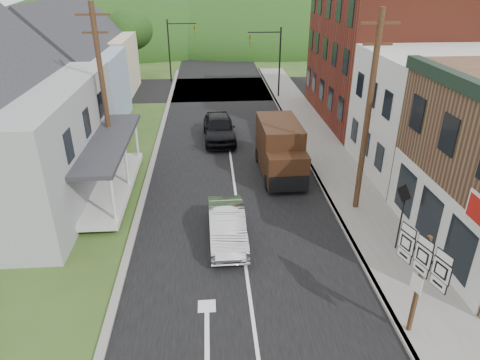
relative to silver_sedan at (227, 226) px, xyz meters
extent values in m
plane|color=#2D4719|center=(0.61, -1.34, -0.70)|extent=(120.00, 120.00, 0.00)
cube|color=black|center=(0.61, 8.66, -0.70)|extent=(9.00, 90.00, 0.02)
cube|color=black|center=(0.61, 25.66, -0.70)|extent=(60.00, 9.00, 0.02)
cube|color=slate|center=(6.51, 6.66, -0.63)|extent=(2.80, 55.00, 0.15)
cube|color=slate|center=(5.16, 6.66, -0.63)|extent=(0.20, 55.00, 0.15)
cube|color=slate|center=(-4.04, 6.66, -0.64)|extent=(0.30, 55.00, 0.12)
cube|color=silver|center=(11.91, 6.16, 2.55)|extent=(8.00, 7.00, 6.50)
cube|color=maroon|center=(11.91, 15.66, 4.30)|extent=(8.00, 12.00, 10.00)
cube|color=#92A8C8|center=(-10.39, 15.66, 1.80)|extent=(7.00, 8.00, 5.00)
cube|color=beige|center=(-10.89, 24.66, 1.80)|extent=(7.00, 8.00, 5.00)
cylinder|color=#472D19|center=(6.21, 2.16, 3.80)|extent=(0.26, 0.26, 9.00)
cube|color=#472D19|center=(6.21, 2.16, 7.70)|extent=(1.60, 0.10, 0.10)
cube|color=#472D19|center=(6.21, 2.16, 6.90)|extent=(1.20, 0.10, 0.10)
cylinder|color=#472D19|center=(-5.89, 6.66, 3.80)|extent=(0.26, 0.26, 9.00)
cube|color=#472D19|center=(-5.89, 6.66, 7.70)|extent=(1.60, 0.10, 0.10)
cube|color=#472D19|center=(-5.89, 6.66, 6.90)|extent=(1.20, 0.10, 0.10)
cylinder|color=black|center=(5.61, 22.16, 2.30)|extent=(0.14, 0.14, 6.00)
cylinder|color=black|center=(4.21, 22.16, 4.90)|extent=(2.80, 0.10, 0.10)
imported|color=olive|center=(3.01, 22.16, 4.20)|extent=(0.16, 0.20, 1.00)
cylinder|color=black|center=(-4.39, 29.16, 2.30)|extent=(0.14, 0.14, 6.00)
cylinder|color=black|center=(-2.99, 29.16, 4.90)|extent=(2.80, 0.10, 0.10)
imported|color=olive|center=(-1.79, 29.16, 4.20)|extent=(0.16, 0.20, 1.00)
cylinder|color=#382616|center=(-8.39, 30.66, 1.26)|extent=(0.36, 0.36, 3.92)
ellipsoid|color=black|center=(-8.39, 30.66, 4.20)|extent=(4.80, 4.80, 4.08)
ellipsoid|color=black|center=(0.61, 53.66, -0.70)|extent=(90.00, 30.00, 16.00)
imported|color=silver|center=(0.00, 0.00, 0.00)|extent=(1.57, 4.28, 1.40)
imported|color=black|center=(0.01, 11.88, 0.16)|extent=(2.20, 5.09, 1.71)
cube|color=black|center=(3.20, 6.79, 0.88)|extent=(2.16, 4.03, 2.63)
cube|color=black|center=(3.25, 4.44, 0.43)|extent=(2.11, 1.49, 1.72)
cube|color=black|center=(3.25, 4.62, 1.16)|extent=(1.92, 1.13, 0.05)
cube|color=black|center=(3.27, 3.67, -0.02)|extent=(1.99, 0.18, 0.81)
cylinder|color=black|center=(2.30, 4.51, -0.29)|extent=(0.27, 0.82, 0.81)
cylinder|color=black|center=(4.20, 4.55, -0.29)|extent=(0.27, 0.82, 0.81)
cylinder|color=black|center=(2.22, 8.13, -0.29)|extent=(0.27, 0.82, 0.81)
cylinder|color=black|center=(4.12, 8.17, -0.29)|extent=(0.27, 0.82, 0.81)
cube|color=#472D19|center=(5.41, -5.58, 1.19)|extent=(0.14, 0.14, 3.48)
cube|color=black|center=(5.36, -5.60, 2.29)|extent=(0.59, 1.92, 0.08)
cube|color=white|center=(5.51, -6.28, 2.73)|extent=(0.17, 0.53, 0.22)
cube|color=white|center=(5.51, -6.28, 2.29)|extent=(0.19, 0.58, 0.55)
cube|color=white|center=(5.51, -6.28, 1.84)|extent=(0.17, 0.53, 0.28)
cube|color=white|center=(5.32, -5.61, 2.73)|extent=(0.17, 0.53, 0.22)
cube|color=white|center=(5.32, -5.61, 2.29)|extent=(0.19, 0.58, 0.55)
cube|color=white|center=(5.32, -5.61, 1.84)|extent=(0.17, 0.53, 0.28)
cube|color=white|center=(5.12, -4.94, 2.73)|extent=(0.17, 0.53, 0.22)
cube|color=white|center=(5.12, -4.94, 2.29)|extent=(0.19, 0.58, 0.55)
cube|color=white|center=(5.12, -4.94, 1.84)|extent=(0.17, 0.53, 0.28)
cube|color=white|center=(5.32, -5.61, 1.29)|extent=(0.14, 0.44, 0.55)
cylinder|color=black|center=(6.76, -1.29, 0.81)|extent=(0.08, 0.08, 2.73)
cube|color=black|center=(6.69, -1.29, 1.95)|extent=(0.24, 0.77, 0.80)
cube|color=#D7D00B|center=(6.70, -1.29, 1.95)|extent=(0.23, 0.70, 0.72)
camera|label=1|loc=(-0.58, -15.10, 9.56)|focal=32.00mm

